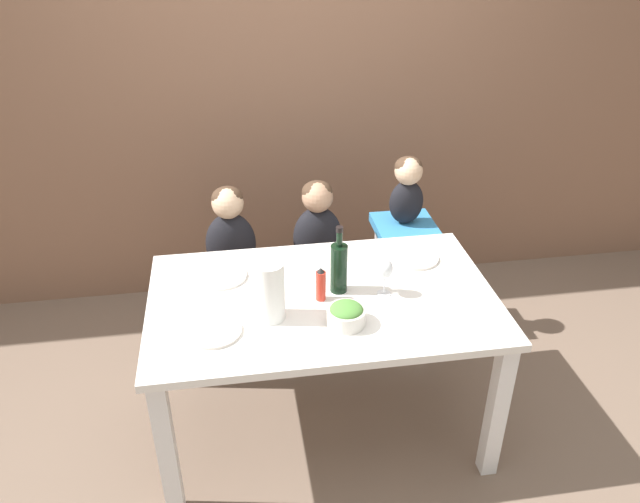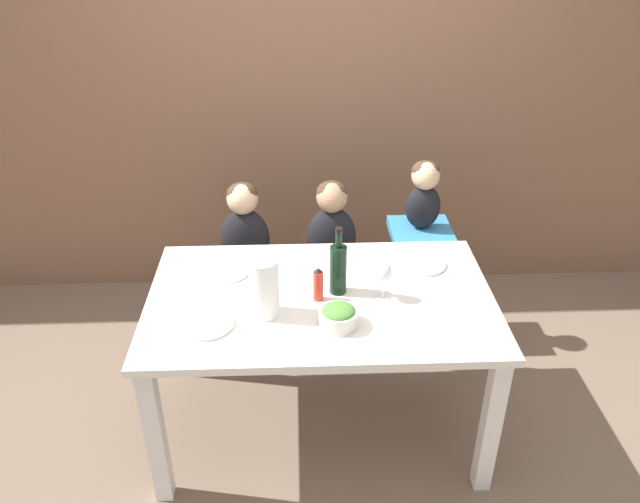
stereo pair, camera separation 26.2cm
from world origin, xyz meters
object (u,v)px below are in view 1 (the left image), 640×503
(paper_towel_roll, at_px, (270,291))
(chair_far_center, at_px, (318,277))
(person_child_left, at_px, (230,231))
(person_baby_right, at_px, (407,186))
(chair_right_highchair, at_px, (403,248))
(wine_bottle, at_px, (339,266))
(salad_bowl_large, at_px, (346,314))
(person_child_center, at_px, (317,225))
(dinner_plate_back_right, at_px, (415,258))
(dinner_plate_back_left, at_px, (222,276))
(chair_far_left, at_px, (234,284))
(wine_glass_near, at_px, (385,270))
(dinner_plate_front_left, at_px, (214,331))

(paper_towel_roll, bearing_deg, chair_far_center, 69.02)
(person_child_left, xyz_separation_m, person_baby_right, (0.94, 0.00, 0.19))
(chair_right_highchair, relative_size, wine_bottle, 2.19)
(chair_right_highchair, distance_m, salad_bowl_large, 1.08)
(person_child_center, bearing_deg, dinner_plate_back_right, -50.54)
(dinner_plate_back_left, bearing_deg, chair_right_highchair, 26.72)
(person_child_center, xyz_separation_m, dinner_plate_back_right, (0.39, -0.47, 0.04))
(chair_far_center, height_order, paper_towel_roll, paper_towel_roll)
(dinner_plate_back_right, bearing_deg, wine_bottle, -153.21)
(chair_far_left, relative_size, chair_right_highchair, 0.67)
(dinner_plate_back_right, bearing_deg, paper_towel_roll, -153.38)
(person_baby_right, distance_m, dinner_plate_back_right, 0.51)
(salad_bowl_large, bearing_deg, dinner_plate_back_right, 46.91)
(paper_towel_roll, xyz_separation_m, dinner_plate_back_left, (-0.19, 0.33, -0.12))
(chair_far_left, height_order, wine_glass_near, wine_glass_near)
(chair_far_center, xyz_separation_m, dinner_plate_back_right, (0.39, -0.47, 0.37))
(chair_right_highchair, xyz_separation_m, wine_bottle, (-0.49, -0.68, 0.34))
(person_baby_right, height_order, dinner_plate_back_right, person_baby_right)
(person_child_left, distance_m, wine_bottle, 0.83)
(dinner_plate_back_left, bearing_deg, person_child_left, 84.55)
(chair_far_left, distance_m, chair_right_highchair, 0.95)
(wine_glass_near, height_order, dinner_plate_back_right, wine_glass_near)
(person_baby_right, bearing_deg, wine_bottle, -125.82)
(chair_far_left, xyz_separation_m, dinner_plate_front_left, (-0.09, -0.90, 0.37))
(person_child_left, relative_size, wine_glass_near, 2.91)
(person_child_left, bearing_deg, paper_towel_roll, -80.24)
(chair_far_left, bearing_deg, dinner_plate_front_left, -95.61)
(person_baby_right, height_order, wine_bottle, person_baby_right)
(person_child_left, height_order, paper_towel_roll, paper_towel_roll)
(chair_right_highchair, bearing_deg, person_child_center, 179.86)
(person_child_center, bearing_deg, wine_bottle, -91.01)
(salad_bowl_large, height_order, dinner_plate_back_left, salad_bowl_large)
(person_child_left, height_order, dinner_plate_back_left, person_child_left)
(dinner_plate_front_left, bearing_deg, chair_right_highchair, 41.12)
(dinner_plate_back_right, bearing_deg, chair_far_left, 150.91)
(chair_far_left, height_order, paper_towel_roll, paper_towel_roll)
(person_baby_right, relative_size, salad_bowl_large, 2.40)
(person_child_left, bearing_deg, chair_far_center, -0.15)
(chair_right_highchair, xyz_separation_m, paper_towel_roll, (-0.80, -0.83, 0.35))
(person_child_left, relative_size, person_baby_right, 1.32)
(paper_towel_roll, height_order, dinner_plate_back_right, paper_towel_roll)
(chair_far_left, relative_size, wine_glass_near, 2.70)
(wine_bottle, height_order, dinner_plate_back_left, wine_bottle)
(wine_bottle, distance_m, dinner_plate_front_left, 0.59)
(person_baby_right, distance_m, salad_bowl_large, 1.05)
(person_baby_right, xyz_separation_m, dinner_plate_front_left, (-1.03, -0.90, -0.15))
(chair_far_left, relative_size, person_child_left, 0.93)
(person_child_left, height_order, person_baby_right, person_baby_right)
(chair_far_center, relative_size, dinner_plate_front_left, 2.09)
(person_child_center, height_order, wine_glass_near, person_child_center)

